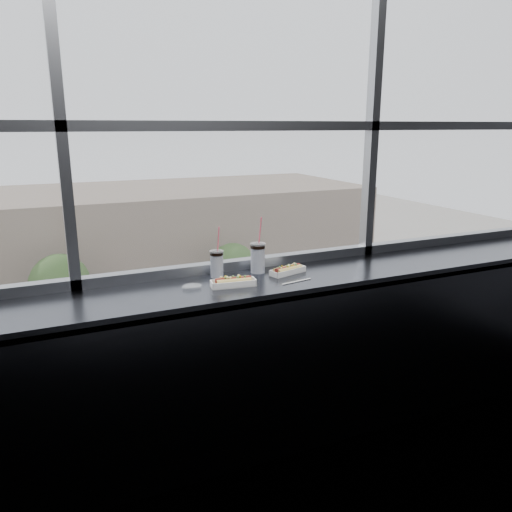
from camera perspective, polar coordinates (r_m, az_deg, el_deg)
name	(u,v)px	position (r m, az deg, el deg)	size (l,w,h in m)	color
wall_back_lower	(239,346)	(3.44, -1.97, -10.27)	(6.00, 6.00, 0.00)	black
window_glass	(235,74)	(3.15, -2.41, 20.10)	(6.00, 6.00, 0.00)	silver
window_mullions	(236,73)	(3.13, -2.27, 20.14)	(6.00, 0.08, 2.40)	gray
counter	(255,285)	(3.01, -0.08, -3.32)	(6.00, 0.55, 0.06)	#464951
counter_fascia	(273,382)	(3.01, 1.95, -14.17)	(6.00, 0.04, 1.04)	#464951
hotdog_tray_left	(233,282)	(2.89, -2.61, -2.97)	(0.27, 0.12, 0.06)	white
hotdog_tray_right	(288,270)	(3.14, 3.65, -1.60)	(0.26, 0.14, 0.06)	white
soda_cup_left	(217,263)	(3.05, -4.51, -0.75)	(0.09, 0.09, 0.32)	white
soda_cup_right	(258,256)	(3.14, 0.21, -0.04)	(0.10, 0.10, 0.36)	white
loose_straw	(297,281)	(2.98, 4.66, -2.92)	(0.01, 0.01, 0.21)	white
wrapper	(192,286)	(2.88, -7.34, -3.43)	(0.11, 0.08, 0.03)	silver
plaza_ground	(58,275)	(48.20, -21.73, -2.01)	(120.00, 120.00, 0.00)	#9E988E
street_asphalt	(84,404)	(26.34, -19.01, -15.67)	(80.00, 10.00, 0.06)	black
far_sidewalk	(71,340)	(33.53, -20.36, -9.04)	(80.00, 6.00, 0.04)	#9E988E
far_building	(56,244)	(41.89, -21.86, 1.24)	(50.00, 14.00, 8.00)	gray
car_near_d	(274,386)	(24.17, 2.06, -14.59)	(6.68, 2.78, 2.23)	beige
car_far_b	(127,341)	(29.66, -14.56, -9.35)	(6.51, 2.71, 2.17)	#872B46
car_near_c	(48,437)	(22.29, -22.63, -18.53)	(6.81, 2.84, 2.27)	#B03729
car_near_e	(404,357)	(28.08, 16.55, -11.00)	(6.29, 2.62, 2.10)	navy
pedestrian_b	(50,326)	(33.69, -22.48, -7.41)	(0.81, 0.61, 1.83)	#66605B
pedestrian_d	(222,299)	(35.60, -3.87, -4.98)	(0.87, 0.65, 1.96)	#66605B
pedestrian_c	(132,319)	(32.98, -14.01, -6.95)	(0.92, 0.69, 2.06)	#66605B
tree_center	(60,283)	(32.25, -21.49, -2.93)	(3.58, 3.58, 5.59)	#47382B
tree_right	(233,267)	(34.49, -2.65, -1.26)	(3.32, 3.32, 5.19)	#47382B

